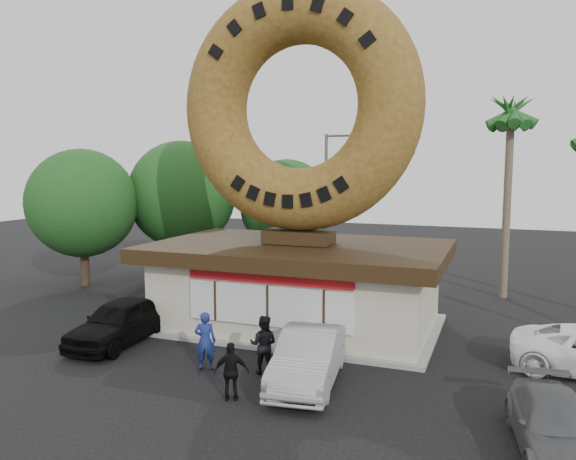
% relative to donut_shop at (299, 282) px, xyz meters
% --- Properties ---
extents(ground, '(90.00, 90.00, 0.00)m').
position_rel_donut_shop_xyz_m(ground, '(0.00, -5.98, -1.77)').
color(ground, black).
rests_on(ground, ground).
extents(donut_shop, '(11.20, 7.20, 3.80)m').
position_rel_donut_shop_xyz_m(donut_shop, '(0.00, 0.00, 0.00)').
color(donut_shop, '#BBB5A0').
rests_on(donut_shop, ground).
extents(giant_donut, '(9.35, 2.38, 9.35)m').
position_rel_donut_shop_xyz_m(giant_donut, '(0.00, 0.02, 6.71)').
color(giant_donut, olive).
rests_on(giant_donut, donut_shop).
extents(tree_west, '(6.00, 6.00, 7.65)m').
position_rel_donut_shop_xyz_m(tree_west, '(-9.50, 7.02, 2.87)').
color(tree_west, '#473321').
rests_on(tree_west, ground).
extents(tree_mid, '(5.20, 5.20, 6.63)m').
position_rel_donut_shop_xyz_m(tree_mid, '(-4.00, 9.02, 2.25)').
color(tree_mid, '#473321').
rests_on(tree_mid, ground).
extents(tree_far, '(5.60, 5.60, 7.14)m').
position_rel_donut_shop_xyz_m(tree_far, '(-13.00, 3.02, 2.56)').
color(tree_far, '#473321').
rests_on(tree_far, ground).
extents(palm_near, '(2.60, 2.60, 9.75)m').
position_rel_donut_shop_xyz_m(palm_near, '(7.50, 8.02, 6.65)').
color(palm_near, '#726651').
rests_on(palm_near, ground).
extents(street_lamp, '(2.11, 0.20, 8.00)m').
position_rel_donut_shop_xyz_m(street_lamp, '(-1.86, 10.02, 2.72)').
color(street_lamp, '#59595E').
rests_on(street_lamp, ground).
extents(person_left, '(0.78, 0.64, 1.83)m').
position_rel_donut_shop_xyz_m(person_left, '(-1.10, -5.43, -0.85)').
color(person_left, navy).
rests_on(person_left, ground).
extents(person_center, '(0.98, 0.83, 1.80)m').
position_rel_donut_shop_xyz_m(person_center, '(0.72, -5.08, -0.87)').
color(person_center, black).
rests_on(person_center, ground).
extents(person_right, '(1.02, 0.71, 1.60)m').
position_rel_donut_shop_xyz_m(person_right, '(0.69, -7.19, -0.97)').
color(person_right, black).
rests_on(person_right, ground).
extents(car_black, '(2.03, 4.68, 1.57)m').
position_rel_donut_shop_xyz_m(car_black, '(-5.22, -4.26, -0.98)').
color(car_black, black).
rests_on(car_black, ground).
extents(car_silver, '(2.27, 4.86, 1.54)m').
position_rel_donut_shop_xyz_m(car_silver, '(2.23, -5.30, -1.00)').
color(car_silver, '#A5A5AA').
rests_on(car_silver, ground).
extents(car_grey, '(2.29, 4.45, 1.23)m').
position_rel_donut_shop_xyz_m(car_grey, '(8.61, -7.18, -1.15)').
color(car_grey, slate).
rests_on(car_grey, ground).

